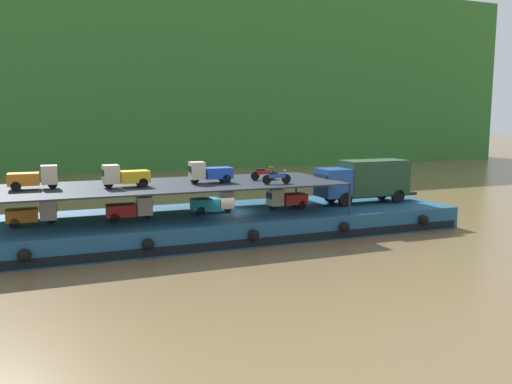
{
  "coord_description": "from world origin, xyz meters",
  "views": [
    {
      "loc": [
        -11.12,
        -32.44,
        7.59
      ],
      "look_at": [
        1.98,
        0.0,
        2.7
      ],
      "focal_mm": 36.87,
      "sensor_mm": 36.0,
      "label": 1
    }
  ],
  "objects_px": {
    "cargo_barge": "(229,223)",
    "mini_truck_upper_stern": "(34,178)",
    "mini_truck_lower_fore": "(286,198)",
    "mini_truck_upper_mid": "(125,176)",
    "mini_truck_lower_stern": "(33,213)",
    "motorcycle_upper_port": "(276,177)",
    "motorcycle_upper_centre": "(264,173)",
    "mini_truck_lower_mid": "(213,202)",
    "mini_truck_upper_fore": "(210,172)",
    "mini_truck_lower_aft": "(130,209)",
    "covered_lorry": "(365,180)"
  },
  "relations": [
    {
      "from": "cargo_barge",
      "to": "covered_lorry",
      "type": "relative_size",
      "value": 3.91
    },
    {
      "from": "covered_lorry",
      "to": "cargo_barge",
      "type": "bearing_deg",
      "value": 178.78
    },
    {
      "from": "cargo_barge",
      "to": "mini_truck_upper_stern",
      "type": "distance_m",
      "value": 12.25
    },
    {
      "from": "mini_truck_lower_mid",
      "to": "motorcycle_upper_port",
      "type": "bearing_deg",
      "value": -32.29
    },
    {
      "from": "cargo_barge",
      "to": "mini_truck_lower_stern",
      "type": "height_order",
      "value": "mini_truck_lower_stern"
    },
    {
      "from": "mini_truck_lower_stern",
      "to": "motorcycle_upper_centre",
      "type": "xyz_separation_m",
      "value": [
        14.45,
        0.06,
        1.74
      ]
    },
    {
      "from": "mini_truck_lower_stern",
      "to": "motorcycle_upper_port",
      "type": "relative_size",
      "value": 1.46
    },
    {
      "from": "cargo_barge",
      "to": "mini_truck_lower_stern",
      "type": "bearing_deg",
      "value": -179.84
    },
    {
      "from": "mini_truck_lower_stern",
      "to": "motorcycle_upper_port",
      "type": "distance_m",
      "value": 14.62
    },
    {
      "from": "cargo_barge",
      "to": "mini_truck_lower_mid",
      "type": "relative_size",
      "value": 11.08
    },
    {
      "from": "mini_truck_lower_aft",
      "to": "motorcycle_upper_centre",
      "type": "distance_m",
      "value": 9.16
    },
    {
      "from": "covered_lorry",
      "to": "mini_truck_upper_stern",
      "type": "bearing_deg",
      "value": 177.91
    },
    {
      "from": "mini_truck_lower_fore",
      "to": "mini_truck_upper_stern",
      "type": "xyz_separation_m",
      "value": [
        -15.8,
        0.9,
        2.0
      ]
    },
    {
      "from": "mini_truck_lower_fore",
      "to": "mini_truck_upper_mid",
      "type": "bearing_deg",
      "value": -179.24
    },
    {
      "from": "motorcycle_upper_port",
      "to": "motorcycle_upper_centre",
      "type": "relative_size",
      "value": 1.0
    },
    {
      "from": "covered_lorry",
      "to": "mini_truck_lower_aft",
      "type": "bearing_deg",
      "value": -179.07
    },
    {
      "from": "mini_truck_lower_stern",
      "to": "cargo_barge",
      "type": "bearing_deg",
      "value": 0.16
    },
    {
      "from": "cargo_barge",
      "to": "covered_lorry",
      "type": "distance_m",
      "value": 10.68
    },
    {
      "from": "mini_truck_lower_stern",
      "to": "mini_truck_upper_mid",
      "type": "xyz_separation_m",
      "value": [
        5.23,
        -0.42,
        2.0
      ]
    },
    {
      "from": "motorcycle_upper_port",
      "to": "mini_truck_upper_fore",
      "type": "bearing_deg",
      "value": 151.19
    },
    {
      "from": "mini_truck_upper_stern",
      "to": "mini_truck_upper_fore",
      "type": "height_order",
      "value": "same"
    },
    {
      "from": "mini_truck_lower_fore",
      "to": "motorcycle_upper_port",
      "type": "height_order",
      "value": "motorcycle_upper_port"
    },
    {
      "from": "mini_truck_lower_aft",
      "to": "motorcycle_upper_port",
      "type": "bearing_deg",
      "value": -11.69
    },
    {
      "from": "mini_truck_upper_fore",
      "to": "mini_truck_upper_stern",
      "type": "bearing_deg",
      "value": 175.33
    },
    {
      "from": "mini_truck_lower_stern",
      "to": "mini_truck_lower_aft",
      "type": "xyz_separation_m",
      "value": [
        5.46,
        -0.46,
        0.0
      ]
    },
    {
      "from": "mini_truck_lower_aft",
      "to": "motorcycle_upper_port",
      "type": "distance_m",
      "value": 9.22
    },
    {
      "from": "mini_truck_lower_fore",
      "to": "mini_truck_upper_fore",
      "type": "distance_m",
      "value": 5.76
    },
    {
      "from": "mini_truck_lower_aft",
      "to": "mini_truck_upper_stern",
      "type": "bearing_deg",
      "value": 168.45
    },
    {
      "from": "mini_truck_lower_mid",
      "to": "motorcycle_upper_port",
      "type": "relative_size",
      "value": 1.46
    },
    {
      "from": "mini_truck_lower_aft",
      "to": "motorcycle_upper_port",
      "type": "xyz_separation_m",
      "value": [
        8.86,
        -1.83,
        1.74
      ]
    },
    {
      "from": "covered_lorry",
      "to": "mini_truck_lower_mid",
      "type": "height_order",
      "value": "covered_lorry"
    },
    {
      "from": "mini_truck_upper_stern",
      "to": "motorcycle_upper_port",
      "type": "xyz_separation_m",
      "value": [
        14.15,
        -2.92,
        -0.26
      ]
    },
    {
      "from": "covered_lorry",
      "to": "mini_truck_upper_fore",
      "type": "bearing_deg",
      "value": -179.79
    },
    {
      "from": "motorcycle_upper_centre",
      "to": "mini_truck_lower_mid",
      "type": "bearing_deg",
      "value": -177.67
    },
    {
      "from": "mini_truck_lower_aft",
      "to": "motorcycle_upper_centre",
      "type": "xyz_separation_m",
      "value": [
        8.98,
        0.52,
        1.74
      ]
    },
    {
      "from": "mini_truck_upper_mid",
      "to": "mini_truck_upper_fore",
      "type": "height_order",
      "value": "same"
    },
    {
      "from": "mini_truck_lower_aft",
      "to": "mini_truck_upper_fore",
      "type": "height_order",
      "value": "mini_truck_upper_fore"
    },
    {
      "from": "cargo_barge",
      "to": "mini_truck_upper_mid",
      "type": "xyz_separation_m",
      "value": [
        -6.69,
        -0.45,
        3.44
      ]
    },
    {
      "from": "mini_truck_upper_mid",
      "to": "motorcycle_upper_port",
      "type": "height_order",
      "value": "mini_truck_upper_mid"
    },
    {
      "from": "mini_truck_lower_fore",
      "to": "motorcycle_upper_port",
      "type": "distance_m",
      "value": 3.13
    },
    {
      "from": "mini_truck_lower_mid",
      "to": "cargo_barge",
      "type": "bearing_deg",
      "value": 6.37
    },
    {
      "from": "mini_truck_lower_aft",
      "to": "mini_truck_upper_mid",
      "type": "relative_size",
      "value": 1.0
    },
    {
      "from": "mini_truck_lower_aft",
      "to": "mini_truck_lower_mid",
      "type": "bearing_deg",
      "value": 3.98
    },
    {
      "from": "covered_lorry",
      "to": "mini_truck_lower_stern",
      "type": "height_order",
      "value": "covered_lorry"
    },
    {
      "from": "cargo_barge",
      "to": "mini_truck_lower_fore",
      "type": "height_order",
      "value": "mini_truck_lower_fore"
    },
    {
      "from": "mini_truck_lower_aft",
      "to": "mini_truck_upper_stern",
      "type": "height_order",
      "value": "mini_truck_upper_stern"
    },
    {
      "from": "cargo_barge",
      "to": "mini_truck_lower_aft",
      "type": "bearing_deg",
      "value": -175.62
    },
    {
      "from": "mini_truck_lower_fore",
      "to": "motorcycle_upper_port",
      "type": "bearing_deg",
      "value": -129.18
    },
    {
      "from": "mini_truck_lower_stern",
      "to": "mini_truck_lower_fore",
      "type": "relative_size",
      "value": 1.0
    },
    {
      "from": "mini_truck_lower_aft",
      "to": "motorcycle_upper_port",
      "type": "height_order",
      "value": "motorcycle_upper_port"
    }
  ]
}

